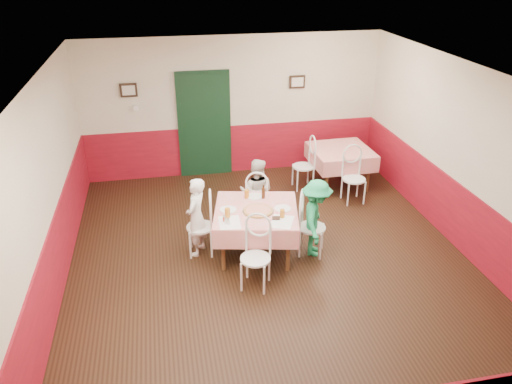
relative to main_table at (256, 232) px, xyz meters
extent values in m
plane|color=black|center=(0.17, -0.30, -0.38)|extent=(7.00, 7.00, 0.00)
plane|color=white|center=(0.17, -0.30, 2.42)|extent=(7.00, 7.00, 0.00)
cube|color=beige|center=(0.17, 3.20, 1.02)|extent=(6.00, 0.10, 2.80)
cube|color=beige|center=(0.17, -3.80, 1.02)|extent=(6.00, 0.10, 2.80)
cube|color=beige|center=(-2.83, -0.30, 1.02)|extent=(0.10, 7.00, 2.80)
cube|color=beige|center=(3.17, -0.30, 1.02)|extent=(0.10, 7.00, 2.80)
cube|color=maroon|center=(0.17, 3.19, 0.12)|extent=(6.00, 0.03, 1.00)
cube|color=maroon|center=(-2.82, -0.30, 0.12)|extent=(0.03, 7.00, 1.00)
cube|color=maroon|center=(3.15, -0.30, 0.12)|extent=(0.03, 7.00, 1.00)
cube|color=black|center=(-0.43, 3.15, 0.68)|extent=(0.96, 0.06, 2.10)
cube|color=black|center=(-1.83, 3.15, 1.48)|extent=(0.32, 0.03, 0.26)
cube|color=black|center=(1.47, 3.15, 1.48)|extent=(0.32, 0.03, 0.26)
cube|color=white|center=(-1.73, 3.15, 1.12)|extent=(0.10, 0.03, 0.10)
cube|color=red|center=(0.00, 0.00, 0.00)|extent=(1.44, 1.44, 0.77)
cube|color=red|center=(2.11, 2.11, 0.00)|extent=(1.15, 1.15, 0.77)
cylinder|color=#B74723|center=(0.02, -0.07, 0.40)|extent=(0.52, 0.52, 0.03)
cylinder|color=white|center=(-0.41, 0.06, 0.39)|extent=(0.30, 0.30, 0.01)
cylinder|color=white|center=(0.39, -0.06, 0.39)|extent=(0.30, 0.30, 0.01)
cylinder|color=white|center=(0.06, 0.41, 0.39)|extent=(0.30, 0.30, 0.01)
cylinder|color=#BF7219|center=(-0.45, -0.15, 0.46)|extent=(0.09, 0.09, 0.14)
cylinder|color=#BF7219|center=(0.33, -0.31, 0.45)|extent=(0.08, 0.08, 0.13)
cylinder|color=#BF7219|center=(-0.07, 0.40, 0.45)|extent=(0.09, 0.09, 0.13)
cylinder|color=#381C0A|center=(0.19, 0.35, 0.48)|extent=(0.06, 0.06, 0.20)
cylinder|color=silver|center=(-0.50, -0.33, 0.43)|extent=(0.04, 0.04, 0.09)
cylinder|color=silver|center=(-0.47, -0.36, 0.43)|extent=(0.04, 0.04, 0.09)
cylinder|color=#B23319|center=(-0.52, -0.27, 0.43)|extent=(0.04, 0.04, 0.09)
cube|color=white|center=(-0.45, -0.31, 0.39)|extent=(0.33, 0.42, 0.00)
cube|color=white|center=(0.29, -0.44, 0.39)|extent=(0.44, 0.49, 0.00)
cube|color=black|center=(0.23, -0.34, 0.40)|extent=(0.13, 0.11, 0.02)
imported|color=gray|center=(-0.88, 0.18, 0.25)|extent=(0.47, 0.54, 1.25)
imported|color=gray|center=(0.18, 0.88, 0.22)|extent=(0.70, 0.62, 1.19)
imported|color=gray|center=(0.88, -0.18, 0.24)|extent=(0.68, 0.90, 1.23)
camera|label=1|loc=(-1.28, -6.44, 3.91)|focal=35.00mm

